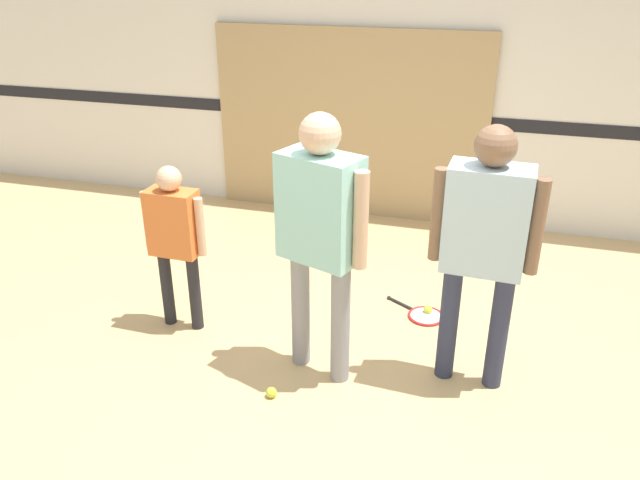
{
  "coord_description": "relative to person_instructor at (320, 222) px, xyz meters",
  "views": [
    {
      "loc": [
        0.86,
        -3.3,
        2.51
      ],
      "look_at": [
        -0.05,
        -0.08,
        0.94
      ],
      "focal_mm": 35.0,
      "sensor_mm": 36.0,
      "label": 1
    }
  ],
  "objects": [
    {
      "name": "ground_plane",
      "position": [
        0.05,
        0.08,
        -1.05
      ],
      "size": [
        16.0,
        16.0,
        0.0
      ],
      "primitive_type": "plane",
      "color": "tan"
    },
    {
      "name": "wall_back",
      "position": [
        0.05,
        2.72,
        0.54
      ],
      "size": [
        16.0,
        0.07,
        3.2
      ],
      "color": "silver",
      "rests_on": "ground_plane"
    },
    {
      "name": "wall_panel",
      "position": [
        -0.46,
        2.66,
        -0.13
      ],
      "size": [
        2.7,
        0.05,
        1.85
      ],
      "color": "tan",
      "rests_on": "ground_plane"
    },
    {
      "name": "person_instructor",
      "position": [
        0.0,
        0.0,
        0.0
      ],
      "size": [
        0.61,
        0.41,
        1.7
      ],
      "rotation": [
        0.0,
        0.0,
        -0.35
      ],
      "color": "gray",
      "rests_on": "ground_plane"
    },
    {
      "name": "person_student_left",
      "position": [
        -1.1,
        0.24,
        -0.3
      ],
      "size": [
        0.46,
        0.2,
        1.22
      ],
      "rotation": [
        0.0,
        0.0,
        -0.02
      ],
      "color": "#232328",
      "rests_on": "ground_plane"
    },
    {
      "name": "person_student_right",
      "position": [
        0.94,
        0.16,
        -0.03
      ],
      "size": [
        0.63,
        0.28,
        1.66
      ],
      "rotation": [
        0.0,
        0.0,
        -3.2
      ],
      "color": "#2D334C",
      "rests_on": "ground_plane"
    },
    {
      "name": "racket_spare_on_floor",
      "position": [
        0.57,
        0.84,
        -1.04
      ],
      "size": [
        0.52,
        0.39,
        0.03
      ],
      "rotation": [
        0.0,
        0.0,
        2.6
      ],
      "color": "red",
      "rests_on": "ground_plane"
    },
    {
      "name": "tennis_ball_near_instructor",
      "position": [
        -0.21,
        -0.35,
        -1.02
      ],
      "size": [
        0.07,
        0.07,
        0.07
      ],
      "primitive_type": "sphere",
      "color": "#CCE038",
      "rests_on": "ground_plane"
    },
    {
      "name": "tennis_ball_by_spare_racket",
      "position": [
        0.6,
        0.88,
        -1.02
      ],
      "size": [
        0.07,
        0.07,
        0.07
      ],
      "primitive_type": "sphere",
      "color": "#CCE038",
      "rests_on": "ground_plane"
    }
  ]
}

